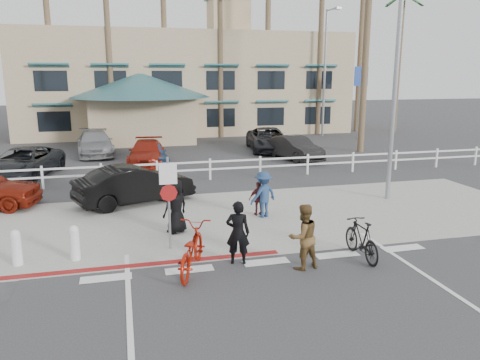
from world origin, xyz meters
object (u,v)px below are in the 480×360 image
object	(u,v)px
bike_red	(191,249)
bike_black	(361,239)
car_white_sedan	(135,185)
sign_post	(169,199)

from	to	relation	value
bike_red	bike_black	xyz separation A→B (m)	(4.46, -0.27, -0.05)
bike_red	car_white_sedan	distance (m)	6.83
bike_red	car_white_sedan	xyz separation A→B (m)	(-1.13, 6.74, 0.14)
sign_post	bike_red	world-z (taller)	sign_post
sign_post	bike_red	bearing A→B (deg)	-78.42
bike_black	car_white_sedan	bearing A→B (deg)	-50.80
car_white_sedan	sign_post	bearing A→B (deg)	167.97
bike_red	car_white_sedan	bearing A→B (deg)	-59.90
sign_post	car_white_sedan	distance (m)	5.16
sign_post	car_white_sedan	bearing A→B (deg)	98.79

